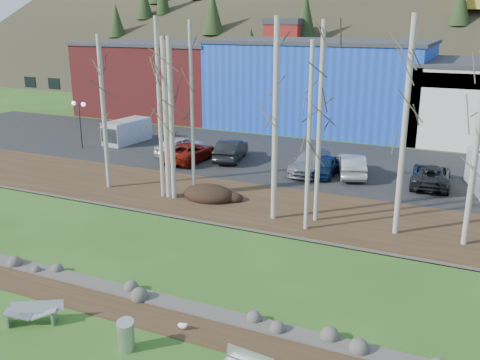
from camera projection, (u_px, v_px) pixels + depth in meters
The scene contains 32 objects.
ground at pixel (145, 356), 16.98m from camera, with size 200.00×200.00×0.00m, color #2A5619.
dirt_strip at pixel (179, 323), 18.80m from camera, with size 80.00×1.80×0.03m, color #382616.
near_bank_rocks at pixel (193, 310), 19.67m from camera, with size 80.00×0.80×0.50m, color #47423D, non-canonical shape.
river at pixel (240, 265), 23.23m from camera, with size 80.00×8.00×0.90m, color black, non-canonical shape.
far_bank_rocks at pixel (274, 232), 26.79m from camera, with size 80.00×0.80×0.46m, color #47423D, non-canonical shape.
far_bank at pixel (295, 211), 29.54m from camera, with size 80.00×7.00×0.15m, color #382616.
parking_lot at pixel (343, 165), 38.66m from camera, with size 80.00×14.00×0.14m, color black.
building_brick at pixel (165, 78), 59.35m from camera, with size 16.32×12.24×7.80m.
building_blue at pixel (321, 84), 52.04m from camera, with size 20.40×12.24×8.30m.
bench_damaged at pixel (33, 313), 18.69m from camera, with size 1.84×1.40×0.80m.
litter_bin at pixel (126, 336), 17.18m from camera, with size 0.55×0.55×0.94m, color #AAACAF.
seagull at pixel (183, 326), 18.33m from camera, with size 0.42×0.20×0.30m.
dirt_mound at pixel (209, 193), 31.22m from camera, with size 3.11×2.20×0.61m, color black.
birch_0 at pixel (104, 114), 32.12m from camera, with size 0.27×0.27×9.26m.
birch_1 at pixel (192, 112), 30.28m from camera, with size 0.20×0.20×10.07m.
birch_2 at pixel (166, 120), 30.26m from camera, with size 0.29×0.29×9.21m.
birch_3 at pixel (159, 110), 30.24m from camera, with size 0.22×0.22×10.27m.
birch_4 at pixel (275, 122), 26.78m from camera, with size 0.29×0.29×10.25m.
birch_5 at pixel (319, 125), 26.51m from camera, with size 0.24×0.24×10.09m.
birch_6 at pixel (309, 139), 25.51m from camera, with size 0.21×0.21×9.21m.
birch_7 at pixel (477, 143), 23.61m from camera, with size 0.26×0.26×9.70m.
birch_8 at pixel (404, 129), 24.81m from camera, with size 0.27×0.27×10.37m.
birch_10 at pixel (171, 120), 30.11m from camera, with size 0.29×0.29×9.21m.
street_lamp at pixel (79, 112), 42.60m from camera, with size 1.44×0.48×3.79m.
car_0 at pixel (180, 146), 41.08m from camera, with size 1.76×4.38×1.49m, color white.
car_1 at pixel (231, 150), 39.63m from camera, with size 1.64×4.69×1.55m, color black.
car_2 at pixel (190, 152), 39.29m from camera, with size 2.31×5.00×1.39m, color maroon.
car_3 at pixel (311, 162), 36.49m from camera, with size 2.01×4.94×1.43m, color gray.
car_4 at pixel (325, 166), 35.74m from camera, with size 1.50×3.73×1.27m, color #13274E.
car_5 at pixel (352, 165), 35.60m from camera, with size 1.61×4.62×1.52m, color #B6B7B9.
car_6 at pixel (431, 175), 33.58m from camera, with size 2.30×4.99×1.39m, color black.
van_grey at pixel (125, 132), 45.09m from camera, with size 2.19×4.50×1.90m.
Camera 1 is at (8.89, -11.99, 10.29)m, focal length 40.00 mm.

